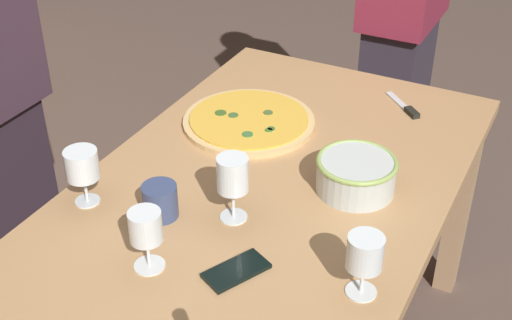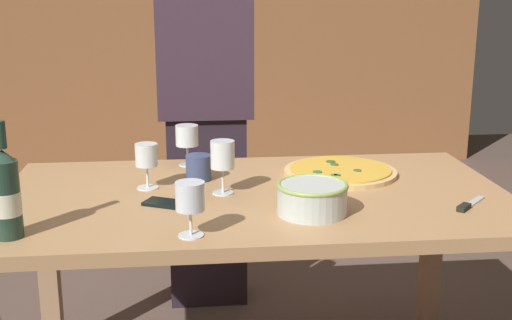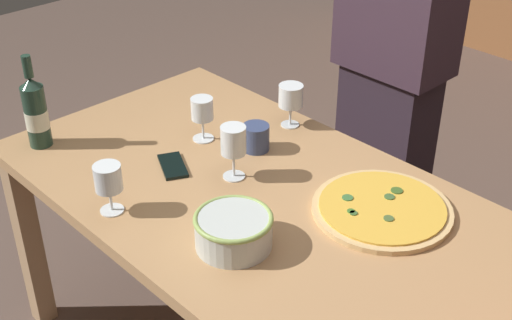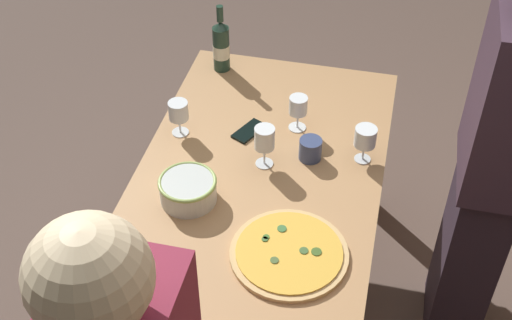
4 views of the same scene
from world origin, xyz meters
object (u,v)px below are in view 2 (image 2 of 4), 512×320
Objects in this scene: wine_glass_near_pizza at (187,137)px; wine_glass_by_bottle at (146,157)px; pizza at (340,171)px; dining_table at (256,221)px; wine_bottle at (6,193)px; pizza_knife at (468,205)px; cup_amber at (199,168)px; person_guest_left at (205,108)px; cell_phone at (168,203)px; wine_glass_far_left at (223,158)px; serving_bowl at (312,197)px; wine_glass_far_right at (190,199)px.

wine_glass_by_bottle is at bearing -115.35° from wine_glass_near_pizza.
dining_table is at bearing -149.59° from pizza.
wine_bottle is at bearing -153.38° from pizza.
wine_glass_by_bottle is 1.04× the size of pizza_knife.
cup_amber is 0.05× the size of person_guest_left.
dining_table is 11.11× the size of cell_phone.
wine_glass_far_left is 1.18× the size of cell_phone.
wine_bottle reaches higher than serving_bowl.
cell_phone is at bearing 28.70° from wine_bottle.
wine_glass_far_left is at bearing 29.19° from wine_bottle.
wine_glass_near_pizza is 0.30m from wine_glass_by_bottle.
pizza is 0.47m from wine_glass_far_left.
wine_glass_near_pizza is at bearing 55.47° from wine_bottle.
person_guest_left is at bearing 92.00° from wine_glass_far_left.
wine_glass_far_left reaches higher than cell_phone.
serving_bowl is at bearing -58.55° from wine_glass_near_pizza.
wine_bottle reaches higher than wine_glass_far_left.
dining_table is 0.46m from wine_glass_far_right.
serving_bowl is 1.40× the size of wine_glass_far_right.
person_guest_left is at bearing 79.83° from wine_glass_near_pizza.
serving_bowl is 1.07m from person_guest_left.
pizza_knife is at bearing -52.50° from pizza.
dining_table is 0.23m from wine_glass_far_left.
wine_glass_far_right reaches higher than pizza_knife.
wine_bottle reaches higher than cup_amber.
serving_bowl is 2.41× the size of cup_amber.
wine_glass_near_pizza is at bearing 107.07° from wine_glass_far_left.
pizza is at bearing 127.50° from pizza_knife.
pizza_knife is (0.95, -0.29, -0.10)m from wine_glass_by_bottle.
pizza_knife is at bearing 10.51° from wine_glass_far_right.
wine_glass_by_bottle is 0.09× the size of person_guest_left.
cell_phone is 1.01× the size of pizza_knife.
wine_glass_far_left is 0.75m from pizza_knife.
pizza_knife is 0.08× the size of person_guest_left.
wine_bottle is 0.82m from wine_glass_near_pizza.
serving_bowl is 0.68m from wine_glass_near_pizza.
dining_table is 0.29m from serving_bowl.
wine_glass_far_left is at bearing -157.11° from pizza.
wine_glass_near_pizza is 1.00m from pizza_knife.
serving_bowl is at bearing -50.32° from cup_amber.
wine_glass_by_bottle is at bearing -154.49° from cup_amber.
pizza reaches higher than pizza_knife.
cup_amber reaches higher than dining_table.
cup_amber reaches higher than pizza_knife.
wine_glass_far_right is (0.00, -0.72, -0.00)m from wine_glass_near_pizza.
dining_table is 0.85m from person_guest_left.
pizza is at bearing 141.32° from cell_phone.
pizza is at bearing 66.27° from serving_bowl.
cell_phone is (0.07, -0.18, -0.10)m from wine_glass_by_bottle.
person_guest_left is (-0.03, 0.81, 0.01)m from wine_glass_far_left.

